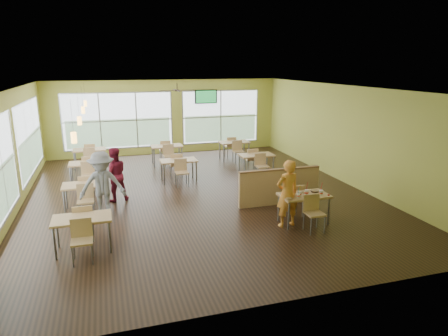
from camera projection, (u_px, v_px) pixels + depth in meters
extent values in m
plane|color=black|center=(198.00, 194.00, 12.24)|extent=(12.00, 12.00, 0.00)
plane|color=white|center=(196.00, 88.00, 11.43)|extent=(12.00, 12.00, 0.00)
cube|color=#A9AC45|center=(166.00, 117.00, 17.39)|extent=(10.00, 0.04, 3.20)
cube|color=#A9AC45|center=(283.00, 213.00, 6.28)|extent=(10.00, 0.04, 3.20)
cube|color=#A9AC45|center=(11.00, 153.00, 10.43)|extent=(0.04, 12.00, 3.20)
cube|color=#A9AC45|center=(344.00, 134.00, 13.24)|extent=(0.04, 12.00, 3.20)
cube|color=white|center=(30.00, 137.00, 13.23)|extent=(0.02, 4.50, 2.35)
cube|color=white|center=(119.00, 121.00, 16.82)|extent=(4.50, 0.02, 2.35)
cube|color=white|center=(221.00, 117.00, 18.09)|extent=(3.50, 0.02, 2.35)
cube|color=#B7BABC|center=(22.00, 193.00, 11.22)|extent=(0.04, 9.40, 0.05)
cube|color=#B7BABC|center=(172.00, 145.00, 17.75)|extent=(8.00, 0.04, 0.05)
cube|color=tan|center=(304.00, 195.00, 9.84)|extent=(1.20, 0.70, 0.04)
cube|color=brown|center=(304.00, 196.00, 9.85)|extent=(1.22, 0.71, 0.01)
cylinder|color=slate|center=(289.00, 216.00, 9.52)|extent=(0.05, 0.05, 0.71)
cylinder|color=slate|center=(329.00, 211.00, 9.82)|extent=(0.05, 0.05, 0.71)
cylinder|color=slate|center=(279.00, 208.00, 10.06)|extent=(0.05, 0.05, 0.71)
cylinder|color=slate|center=(317.00, 204.00, 10.36)|extent=(0.05, 0.05, 0.71)
cube|color=tan|center=(294.00, 199.00, 10.42)|extent=(0.42, 0.42, 0.04)
cube|color=tan|center=(291.00, 189.00, 10.54)|extent=(0.42, 0.04, 0.40)
cube|color=tan|center=(315.00, 214.00, 9.41)|extent=(0.42, 0.42, 0.04)
cube|color=tan|center=(319.00, 208.00, 9.17)|extent=(0.42, 0.04, 0.40)
cube|color=tan|center=(279.00, 187.00, 11.24)|extent=(2.40, 0.12, 1.00)
cube|color=brown|center=(280.00, 169.00, 11.11)|extent=(2.40, 0.14, 0.04)
cube|color=tan|center=(82.00, 218.00, 8.38)|extent=(1.20, 0.70, 0.04)
cube|color=brown|center=(82.00, 219.00, 8.39)|extent=(1.22, 0.71, 0.01)
cylinder|color=slate|center=(55.00, 244.00, 8.06)|extent=(0.05, 0.05, 0.71)
cylinder|color=slate|center=(110.00, 237.00, 8.36)|extent=(0.05, 0.05, 0.71)
cylinder|color=slate|center=(57.00, 232.00, 8.60)|extent=(0.05, 0.05, 0.71)
cylinder|color=slate|center=(109.00, 227.00, 8.90)|extent=(0.05, 0.05, 0.71)
cube|color=tan|center=(84.00, 221.00, 8.96)|extent=(0.42, 0.42, 0.04)
cube|color=tan|center=(83.00, 209.00, 9.08)|extent=(0.42, 0.04, 0.40)
cube|color=tan|center=(82.00, 241.00, 7.95)|extent=(0.42, 0.42, 0.04)
cube|color=tan|center=(80.00, 235.00, 7.71)|extent=(0.42, 0.04, 0.40)
cube|color=tan|center=(85.00, 185.00, 10.70)|extent=(1.20, 0.70, 0.04)
cube|color=brown|center=(86.00, 186.00, 10.70)|extent=(1.22, 0.71, 0.01)
cylinder|color=slate|center=(64.00, 203.00, 10.37)|extent=(0.05, 0.05, 0.71)
cylinder|color=slate|center=(108.00, 199.00, 10.67)|extent=(0.05, 0.05, 0.71)
cylinder|color=slate|center=(66.00, 196.00, 10.91)|extent=(0.05, 0.05, 0.71)
cylinder|color=slate|center=(107.00, 193.00, 11.21)|extent=(0.05, 0.05, 0.71)
cube|color=tan|center=(87.00, 189.00, 11.28)|extent=(0.42, 0.42, 0.04)
cube|color=tan|center=(86.00, 179.00, 11.40)|extent=(0.42, 0.04, 0.40)
cube|color=tan|center=(86.00, 201.00, 10.26)|extent=(0.42, 0.42, 0.04)
cube|color=tan|center=(85.00, 195.00, 10.03)|extent=(0.42, 0.04, 0.40)
cube|color=tan|center=(88.00, 163.00, 13.01)|extent=(1.20, 0.70, 0.04)
cube|color=brown|center=(88.00, 164.00, 13.02)|extent=(1.22, 0.71, 0.01)
cylinder|color=slate|center=(71.00, 178.00, 12.68)|extent=(0.05, 0.05, 0.71)
cylinder|color=slate|center=(106.00, 175.00, 12.99)|extent=(0.05, 0.05, 0.71)
cylinder|color=slate|center=(72.00, 173.00, 13.22)|extent=(0.05, 0.05, 0.71)
cylinder|color=slate|center=(106.00, 171.00, 13.52)|extent=(0.05, 0.05, 0.71)
cube|color=tan|center=(89.00, 167.00, 13.59)|extent=(0.42, 0.42, 0.04)
cube|color=tan|center=(89.00, 160.00, 13.71)|extent=(0.42, 0.04, 0.40)
cube|color=tan|center=(88.00, 176.00, 12.57)|extent=(0.42, 0.42, 0.04)
cube|color=tan|center=(87.00, 170.00, 12.34)|extent=(0.42, 0.04, 0.40)
cube|color=tan|center=(89.00, 149.00, 15.04)|extent=(1.20, 0.70, 0.04)
cube|color=brown|center=(89.00, 150.00, 15.05)|extent=(1.22, 0.71, 0.01)
cylinder|color=slate|center=(75.00, 162.00, 14.72)|extent=(0.05, 0.05, 0.71)
cylinder|color=slate|center=(105.00, 160.00, 15.02)|extent=(0.05, 0.05, 0.71)
cylinder|color=slate|center=(76.00, 158.00, 15.26)|extent=(0.05, 0.05, 0.71)
cylinder|color=slate|center=(105.00, 157.00, 15.56)|extent=(0.05, 0.05, 0.71)
cube|color=tan|center=(90.00, 154.00, 15.62)|extent=(0.42, 0.42, 0.04)
cube|color=tan|center=(90.00, 147.00, 15.74)|extent=(0.42, 0.04, 0.40)
cube|color=tan|center=(90.00, 160.00, 14.61)|extent=(0.42, 0.42, 0.04)
cube|color=tan|center=(89.00, 155.00, 14.37)|extent=(0.42, 0.04, 0.40)
cube|color=tan|center=(178.00, 160.00, 13.36)|extent=(1.20, 0.70, 0.04)
cube|color=brown|center=(178.00, 161.00, 13.37)|extent=(1.22, 0.71, 0.01)
cylinder|color=slate|center=(164.00, 175.00, 13.04)|extent=(0.05, 0.05, 0.71)
cylinder|color=slate|center=(196.00, 172.00, 13.34)|extent=(0.05, 0.05, 0.71)
cylinder|color=slate|center=(162.00, 170.00, 13.57)|extent=(0.05, 0.05, 0.71)
cylinder|color=slate|center=(193.00, 168.00, 13.88)|extent=(0.05, 0.05, 0.71)
cube|color=tan|center=(176.00, 165.00, 13.94)|extent=(0.42, 0.42, 0.04)
cube|color=tan|center=(175.00, 157.00, 14.06)|extent=(0.42, 0.04, 0.40)
cube|color=tan|center=(182.00, 173.00, 12.92)|extent=(0.42, 0.42, 0.04)
cube|color=tan|center=(183.00, 167.00, 12.69)|extent=(0.42, 0.04, 0.40)
cube|color=tan|center=(167.00, 146.00, 15.67)|extent=(1.20, 0.70, 0.04)
cube|color=brown|center=(167.00, 147.00, 15.68)|extent=(1.22, 0.71, 0.01)
cylinder|color=slate|center=(154.00, 158.00, 15.35)|extent=(0.05, 0.05, 0.71)
cylinder|color=slate|center=(182.00, 156.00, 15.65)|extent=(0.05, 0.05, 0.71)
cylinder|color=slate|center=(152.00, 155.00, 15.89)|extent=(0.05, 0.05, 0.71)
cylinder|color=slate|center=(179.00, 153.00, 16.19)|extent=(0.05, 0.05, 0.71)
cube|color=tan|center=(165.00, 150.00, 16.25)|extent=(0.42, 0.42, 0.04)
cube|color=tan|center=(164.00, 144.00, 16.37)|extent=(0.42, 0.04, 0.40)
cube|color=tan|center=(169.00, 156.00, 15.24)|extent=(0.42, 0.42, 0.04)
cube|color=tan|center=(170.00, 151.00, 15.00)|extent=(0.42, 0.04, 0.40)
cube|color=tan|center=(256.00, 155.00, 14.15)|extent=(1.20, 0.70, 0.04)
cube|color=brown|center=(256.00, 156.00, 14.15)|extent=(1.22, 0.71, 0.01)
cylinder|color=slate|center=(245.00, 168.00, 13.82)|extent=(0.05, 0.05, 0.71)
cylinder|color=slate|center=(273.00, 166.00, 14.13)|extent=(0.05, 0.05, 0.71)
cylinder|color=slate|center=(239.00, 164.00, 14.36)|extent=(0.05, 0.05, 0.71)
cylinder|color=slate|center=(267.00, 162.00, 14.66)|extent=(0.05, 0.05, 0.71)
cube|color=tan|center=(251.00, 159.00, 14.73)|extent=(0.42, 0.42, 0.04)
cube|color=tan|center=(249.00, 152.00, 14.85)|extent=(0.42, 0.04, 0.40)
cube|color=tan|center=(262.00, 166.00, 13.71)|extent=(0.42, 0.42, 0.04)
cube|color=tan|center=(264.00, 161.00, 13.48)|extent=(0.42, 0.04, 0.40)
cube|color=tan|center=(234.00, 142.00, 16.46)|extent=(1.20, 0.70, 0.04)
cube|color=brown|center=(234.00, 143.00, 16.47)|extent=(1.22, 0.71, 0.01)
cylinder|color=slate|center=(224.00, 153.00, 16.14)|extent=(0.05, 0.05, 0.71)
cylinder|color=slate|center=(249.00, 151.00, 16.44)|extent=(0.05, 0.05, 0.71)
cylinder|color=slate|center=(220.00, 150.00, 16.67)|extent=(0.05, 0.05, 0.71)
cylinder|color=slate|center=(244.00, 149.00, 16.98)|extent=(0.05, 0.05, 0.71)
cube|color=tan|center=(230.00, 146.00, 17.04)|extent=(0.42, 0.42, 0.04)
cube|color=tan|center=(229.00, 140.00, 17.16)|extent=(0.42, 0.04, 0.40)
cube|color=tan|center=(239.00, 151.00, 16.02)|extent=(0.42, 0.42, 0.04)
cube|color=tan|center=(240.00, 147.00, 15.79)|extent=(0.42, 0.04, 0.40)
cylinder|color=#2D2119|center=(72.00, 118.00, 7.84)|extent=(0.01, 0.01, 0.70)
cylinder|color=#FDAD3E|center=(74.00, 138.00, 7.94)|extent=(0.11, 0.11, 0.22)
cylinder|color=#2D2119|center=(78.00, 105.00, 10.15)|extent=(0.01, 0.01, 0.70)
cylinder|color=#FDAD3E|center=(80.00, 121.00, 10.26)|extent=(0.11, 0.11, 0.22)
cylinder|color=#2D2119|center=(82.00, 97.00, 12.47)|extent=(0.01, 0.01, 0.70)
cylinder|color=#FDAD3E|center=(83.00, 110.00, 12.57)|extent=(0.11, 0.11, 0.22)
cylinder|color=#2D2119|center=(84.00, 92.00, 14.50)|extent=(0.01, 0.01, 0.70)
cylinder|color=#FDAD3E|center=(85.00, 104.00, 14.60)|extent=(0.11, 0.11, 0.22)
cylinder|color=#2D2119|center=(177.00, 86.00, 14.23)|extent=(0.03, 0.03, 0.24)
cylinder|color=#2D2119|center=(177.00, 90.00, 14.27)|extent=(0.16, 0.16, 0.06)
cube|color=#2D2119|center=(187.00, 90.00, 14.37)|extent=(0.55, 0.10, 0.01)
cube|color=#2D2119|center=(175.00, 90.00, 14.59)|extent=(0.10, 0.55, 0.01)
cube|color=#2D2119|center=(167.00, 91.00, 14.17)|extent=(0.55, 0.10, 0.01)
cube|color=#2D2119|center=(179.00, 91.00, 13.94)|extent=(0.10, 0.55, 0.01)
cube|color=black|center=(206.00, 97.00, 17.58)|extent=(1.00, 0.06, 0.60)
cube|color=green|center=(206.00, 97.00, 17.55)|extent=(0.90, 0.01, 0.52)
imported|color=orange|center=(287.00, 193.00, 9.64)|extent=(0.66, 0.48, 1.67)
imported|color=maroon|center=(114.00, 175.00, 11.45)|extent=(0.86, 0.72, 1.58)
imported|color=slate|center=(102.00, 185.00, 10.14)|extent=(1.14, 0.66, 1.76)
cone|color=white|center=(298.00, 196.00, 9.57)|extent=(0.08, 0.08, 0.10)
cylinder|color=red|center=(298.00, 196.00, 9.57)|extent=(0.07, 0.07, 0.03)
cylinder|color=white|center=(298.00, 194.00, 9.56)|extent=(0.08, 0.08, 0.01)
cylinder|color=#1882C3|center=(299.00, 190.00, 9.54)|extent=(0.02, 0.05, 0.19)
cone|color=white|center=(300.00, 194.00, 9.69)|extent=(0.08, 0.08, 0.11)
cylinder|color=red|center=(300.00, 194.00, 9.69)|extent=(0.08, 0.08, 0.03)
cylinder|color=white|center=(300.00, 192.00, 9.67)|extent=(0.09, 0.09, 0.01)
cylinder|color=yellow|center=(300.00, 188.00, 9.65)|extent=(0.02, 0.05, 0.20)
cone|color=white|center=(307.00, 193.00, 9.75)|extent=(0.10, 0.10, 0.13)
cylinder|color=red|center=(307.00, 193.00, 9.75)|extent=(0.09, 0.09, 0.04)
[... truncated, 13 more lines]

